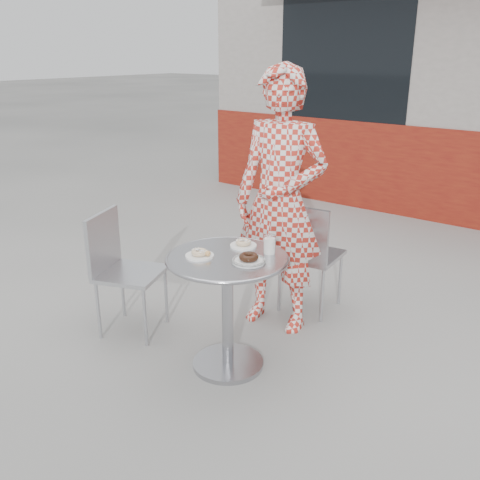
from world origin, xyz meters
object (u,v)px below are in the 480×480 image
Objects in this scene: seated_person at (280,202)px; milk_cup at (270,245)px; plate_far at (243,244)px; plate_checker at (249,259)px; chair_left at (131,296)px; plate_near at (200,254)px; chair_far at (310,276)px; bistro_table at (227,285)px.

milk_cup is at bearing -70.19° from seated_person.
plate_checker is (0.17, -0.17, -0.00)m from plate_far.
chair_left is 5.08× the size of plate_near.
milk_cup is at bearing 85.25° from plate_checker.
seated_person is 0.67m from plate_checker.
seated_person is at bearing -67.41° from chair_left.
chair_far is 1.13m from plate_near.
chair_left is 1.08m from milk_cup.
plate_near is at bearing 77.91° from chair_far.
chair_left is at bearing 176.49° from plate_near.
chair_far is 1.25m from chair_left.
plate_near is at bearing -108.11° from plate_far.
chair_far and milk_cup have the same top height.
plate_far is 0.29m from plate_near.
milk_cup is at bearing 96.23° from chair_far.
chair_far is at bearing 84.05° from plate_near.
plate_checker reaches higher than plate_far.
seated_person is 9.32× the size of plate_checker.
milk_cup is (0.16, 0.18, 0.22)m from bistro_table.
bistro_table is at bearing 37.37° from plate_near.
plate_checker is 0.18m from milk_cup.
seated_person is 0.47m from plate_far.
chair_far is at bearing 88.67° from plate_far.
bistro_table is 3.80× the size of plate_checker.
seated_person is at bearing 117.08° from milk_cup.
milk_cup is (0.17, -0.76, 0.50)m from chair_far.
bistro_table is 0.23m from plate_checker.
plate_near reaches higher than bistro_table.
bistro_table is 0.24m from plate_near.
milk_cup is (0.93, 0.23, 0.50)m from chair_left.
milk_cup is (0.27, 0.27, 0.03)m from plate_near.
seated_person reaches higher than bistro_table.
plate_near reaches higher than plate_far.
plate_checker is at bearing 21.08° from plate_near.
plate_checker is (0.15, -0.93, 0.46)m from chair_far.
chair_far is at bearing 71.37° from seated_person.
seated_person reaches higher than chair_far.
plate_far is (-0.03, 0.18, 0.18)m from bistro_table.
chair_far is 7.44× the size of milk_cup.
seated_person is 15.84× the size of milk_cup.
chair_left is 1.02m from plate_checker.
milk_cup is (0.23, -0.45, -0.11)m from seated_person.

